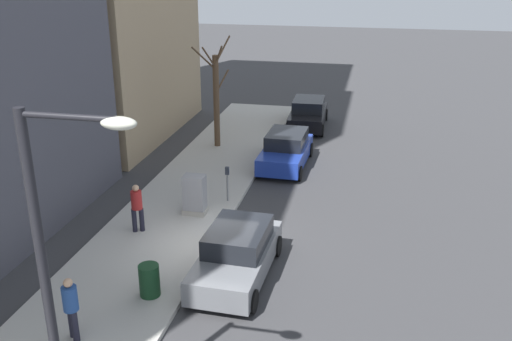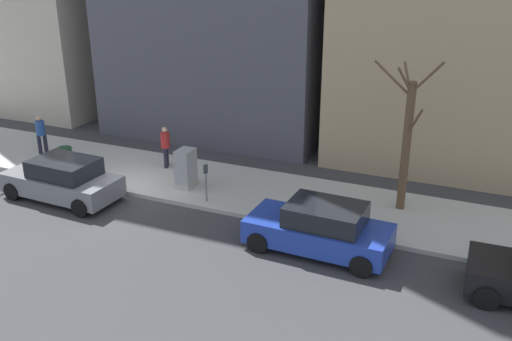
{
  "view_description": "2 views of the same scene",
  "coord_description": "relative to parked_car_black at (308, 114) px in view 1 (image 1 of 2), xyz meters",
  "views": [
    {
      "loc": [
        -4.67,
        15.3,
        8.8
      ],
      "look_at": [
        -0.47,
        -4.34,
        1.14
      ],
      "focal_mm": 40.0,
      "sensor_mm": 36.0,
      "label": 1
    },
    {
      "loc": [
        -15.32,
        -12.37,
        8.46
      ],
      "look_at": [
        0.13,
        -5.58,
        1.73
      ],
      "focal_mm": 40.0,
      "sensor_mm": 36.0,
      "label": 2
    }
  ],
  "objects": [
    {
      "name": "parked_car_blue",
      "position": [
        0.19,
        6.25,
        0.0
      ],
      "size": [
        2.01,
        4.24,
        1.52
      ],
      "rotation": [
        0.0,
        0.0,
        -0.03
      ],
      "color": "#1E389E",
      "rests_on": "ground"
    },
    {
      "name": "sidewalk",
      "position": [
        3.2,
        14.38,
        -0.66
      ],
      "size": [
        4.0,
        36.0,
        0.15
      ],
      "primitive_type": "cube",
      "color": "#B2AFA8",
      "rests_on": "ground"
    },
    {
      "name": "parked_car_black",
      "position": [
        0.0,
        0.0,
        0.0
      ],
      "size": [
        2.04,
        4.26,
        1.52
      ],
      "rotation": [
        0.0,
        0.0,
        0.03
      ],
      "color": "black",
      "rests_on": "ground"
    },
    {
      "name": "pedestrian_near_meter",
      "position": [
        3.91,
        13.84,
        0.35
      ],
      "size": [
        0.38,
        0.36,
        1.66
      ],
      "rotation": [
        0.0,
        0.0,
        3.54
      ],
      "color": "#1E1E2D",
      "rests_on": "sidewalk"
    },
    {
      "name": "pedestrian_midblock",
      "position": [
        3.15,
        19.49,
        0.35
      ],
      "size": [
        0.36,
        0.36,
        1.66
      ],
      "rotation": [
        0.0,
        0.0,
        5.55
      ],
      "color": "#1E1E2D",
      "rests_on": "sidewalk"
    },
    {
      "name": "parked_car_grey",
      "position": [
        0.08,
        15.68,
        0.0
      ],
      "size": [
        2.04,
        4.26,
        1.52
      ],
      "rotation": [
        0.0,
        0.0,
        -0.03
      ],
      "color": "slate",
      "rests_on": "ground"
    },
    {
      "name": "parking_meter",
      "position": [
        1.65,
        10.81,
        0.24
      ],
      "size": [
        0.14,
        0.1,
        1.35
      ],
      "color": "slate",
      "rests_on": "sidewalk"
    },
    {
      "name": "bare_tree",
      "position": [
        3.8,
        4.57,
        1.81
      ],
      "size": [
        1.53,
        2.22,
        5.12
      ],
      "color": "brown",
      "rests_on": "sidewalk"
    },
    {
      "name": "trash_bin",
      "position": [
        2.1,
        17.34,
        -0.14
      ],
      "size": [
        0.56,
        0.56,
        0.9
      ],
      "primitive_type": "cylinder",
      "color": "#14381E",
      "rests_on": "sidewalk"
    },
    {
      "name": "streetlamp",
      "position": [
        1.48,
        22.3,
        3.28
      ],
      "size": [
        1.97,
        0.32,
        6.5
      ],
      "color": "black",
      "rests_on": "sidewalk"
    },
    {
      "name": "utility_box",
      "position": [
        2.5,
        12.1,
        0.11
      ],
      "size": [
        0.83,
        0.61,
        1.43
      ],
      "color": "#A8A399",
      "rests_on": "sidewalk"
    },
    {
      "name": "ground_plane",
      "position": [
        1.2,
        14.38,
        -0.74
      ],
      "size": [
        120.0,
        120.0,
        0.0
      ],
      "primitive_type": "plane",
      "color": "#38383A"
    }
  ]
}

